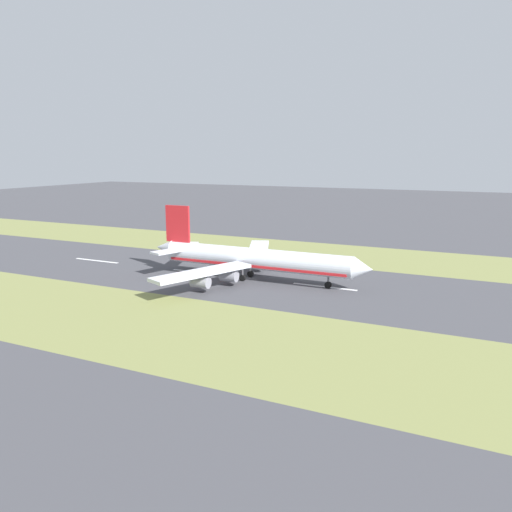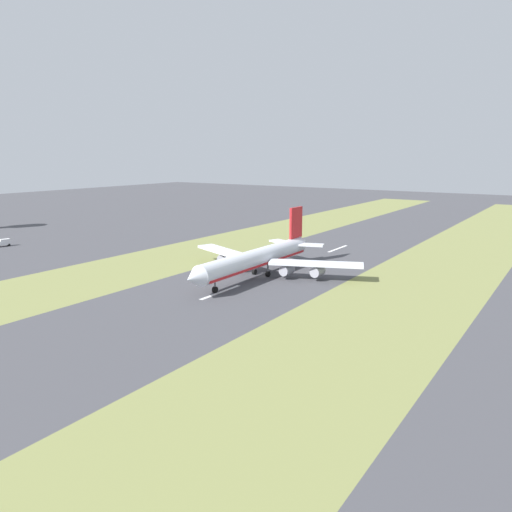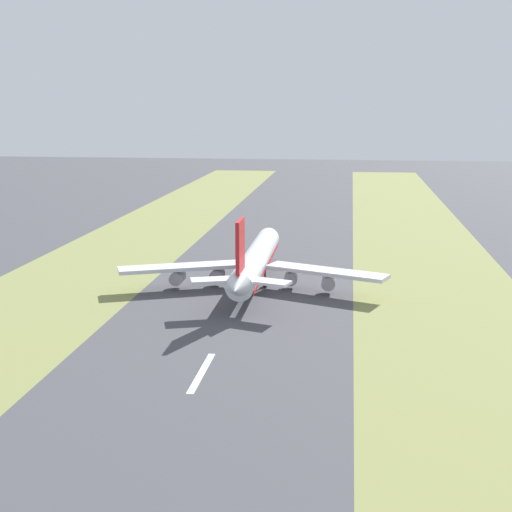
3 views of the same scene
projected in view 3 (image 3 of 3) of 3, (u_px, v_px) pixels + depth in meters
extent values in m
plane|color=#424247|center=(250.00, 286.00, 173.83)|extent=(800.00, 800.00, 0.00)
cube|color=olive|center=(74.00, 280.00, 179.61)|extent=(40.00, 600.00, 0.01)
cube|color=olive|center=(439.00, 292.00, 168.05)|extent=(40.00, 600.00, 0.01)
cube|color=silver|center=(202.00, 372.00, 118.07)|extent=(1.20, 18.00, 0.01)
cube|color=silver|center=(239.00, 306.00, 156.83)|extent=(1.20, 18.00, 0.01)
cube|color=silver|center=(261.00, 266.00, 195.60)|extent=(1.20, 18.00, 0.01)
cylinder|color=silver|center=(256.00, 259.00, 174.77)|extent=(6.28, 56.03, 6.00)
cone|color=silver|center=(269.00, 237.00, 204.35)|extent=(5.91, 5.03, 5.88)
cone|color=silver|center=(237.00, 288.00, 144.54)|extent=(5.13, 6.03, 5.10)
cube|color=red|center=(256.00, 266.00, 175.11)|extent=(5.97, 53.79, 0.70)
cube|color=silver|center=(180.00, 267.00, 170.11)|extent=(29.11, 16.55, 0.90)
cube|color=silver|center=(327.00, 272.00, 165.79)|extent=(29.16, 16.30, 0.90)
cylinder|color=#93939E|center=(217.00, 275.00, 172.70)|extent=(3.22, 4.82, 3.20)
cylinder|color=#93939E|center=(178.00, 277.00, 170.42)|extent=(3.22, 4.82, 3.20)
cylinder|color=#93939E|center=(291.00, 277.00, 170.48)|extent=(3.22, 4.82, 3.20)
cylinder|color=#93939E|center=(328.00, 282.00, 165.98)|extent=(3.22, 4.82, 3.20)
cube|color=red|center=(240.00, 246.00, 147.76)|extent=(0.84, 8.00, 11.00)
cube|color=silver|center=(215.00, 280.00, 150.02)|extent=(10.88, 7.32, 0.60)
cube|color=silver|center=(266.00, 282.00, 148.66)|extent=(10.86, 7.23, 0.60)
cylinder|color=#59595E|center=(266.00, 256.00, 196.18)|extent=(0.50, 0.50, 3.20)
cylinder|color=black|center=(266.00, 262.00, 196.52)|extent=(0.91, 1.80, 1.80)
cylinder|color=#59595E|center=(244.00, 276.00, 172.96)|extent=(0.50, 0.50, 3.20)
cylinder|color=black|center=(244.00, 283.00, 173.29)|extent=(0.91, 1.80, 1.80)
cylinder|color=#59595E|center=(265.00, 277.00, 172.32)|extent=(0.50, 0.50, 3.20)
cylinder|color=black|center=(265.00, 283.00, 172.65)|extent=(0.91, 1.80, 1.80)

